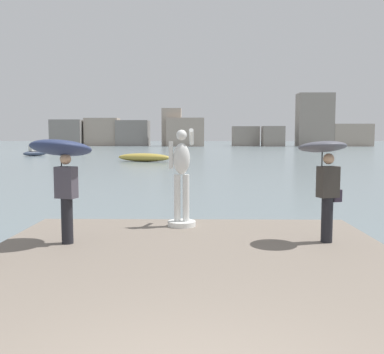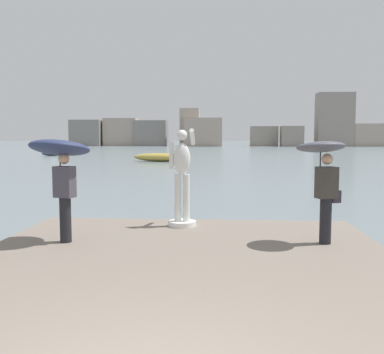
# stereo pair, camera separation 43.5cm
# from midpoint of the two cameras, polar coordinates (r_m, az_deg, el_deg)

# --- Properties ---
(ground_plane) EXTENTS (400.00, 400.00, 0.00)m
(ground_plane) POSITION_cam_midpoint_polar(r_m,az_deg,el_deg) (43.07, 2.96, 1.96)
(ground_plane) COLOR slate
(pier) EXTENTS (7.37, 10.84, 0.40)m
(pier) POSITION_cam_midpoint_polar(r_m,az_deg,el_deg) (5.88, -0.49, -17.27)
(pier) COLOR slate
(pier) RESTS_ON ground
(statue_white_figure) EXTENTS (0.64, 0.88, 2.24)m
(statue_white_figure) POSITION_cam_midpoint_polar(r_m,az_deg,el_deg) (10.08, -0.06, -0.66)
(statue_white_figure) COLOR white
(statue_white_figure) RESTS_ON pier
(onlooker_left) EXTENTS (1.45, 1.47, 2.07)m
(onlooker_left) POSITION_cam_midpoint_polar(r_m,az_deg,el_deg) (8.84, -15.20, 2.32)
(onlooker_left) COLOR black
(onlooker_left) RESTS_ON pier
(onlooker_right) EXTENTS (1.14, 1.15, 2.01)m
(onlooker_right) POSITION_cam_midpoint_polar(r_m,az_deg,el_deg) (8.79, 17.90, 1.27)
(onlooker_right) COLOR black
(onlooker_right) RESTS_ON pier
(boat_near) EXTENTS (2.78, 3.21, 1.40)m
(boat_near) POSITION_cam_midpoint_polar(r_m,az_deg,el_deg) (59.53, -17.27, 3.08)
(boat_near) COLOR #2D384C
(boat_near) RESTS_ON ground
(boat_mid) EXTENTS (5.64, 2.81, 0.82)m
(boat_mid) POSITION_cam_midpoint_polar(r_m,az_deg,el_deg) (43.79, -3.96, 2.55)
(boat_mid) COLOR #B2993D
(boat_mid) RESTS_ON ground
(distant_skyline) EXTENTS (82.65, 11.02, 13.38)m
(distant_skyline) POSITION_cam_midpoint_polar(r_m,az_deg,el_deg) (115.37, 4.07, 6.06)
(distant_skyline) COLOR gray
(distant_skyline) RESTS_ON ground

